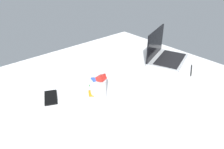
# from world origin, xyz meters

# --- Properties ---
(bed_mattress) EXTENTS (1.80, 1.40, 0.18)m
(bed_mattress) POSITION_xyz_m (0.00, 0.00, 0.09)
(bed_mattress) COLOR white
(bed_mattress) RESTS_ON ground
(laptop) EXTENTS (0.39, 0.33, 0.23)m
(laptop) POSITION_xyz_m (0.64, -0.00, 0.22)
(laptop) COLOR #B7BABC
(laptop) RESTS_ON bed_mattress
(snack_cup) EXTENTS (0.10, 0.11, 0.14)m
(snack_cup) POSITION_xyz_m (-0.04, -0.05, 0.24)
(snack_cup) COLOR silver
(snack_cup) RESTS_ON bed_mattress
(cell_phone) EXTENTS (0.12, 0.16, 0.01)m
(cell_phone) POSITION_xyz_m (-0.24, 0.11, 0.18)
(cell_phone) COLOR black
(cell_phone) RESTS_ON bed_mattress
(charger_cable) EXTENTS (0.15, 0.09, 0.01)m
(charger_cable) POSITION_xyz_m (0.64, -0.23, 0.18)
(charger_cable) COLOR black
(charger_cable) RESTS_ON bed_mattress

